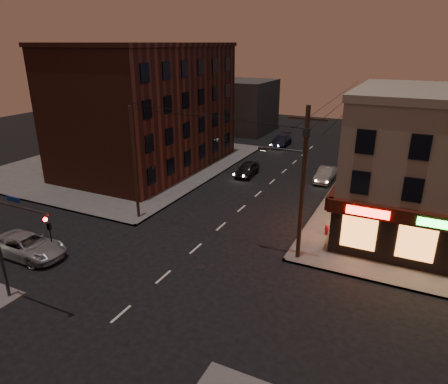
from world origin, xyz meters
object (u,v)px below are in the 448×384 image
Objects in this scene: sedan_far at (281,141)px; fire_hydrant at (327,229)px; sedan_near at (247,169)px; sedan_mid at (326,175)px; suv_cross at (28,246)px.

sedan_far is 27.69m from fire_hydrant.
sedan_far is at bearing 115.33° from fire_hydrant.
sedan_near reaches higher than sedan_mid.
fire_hydrant is at bearing -57.52° from suv_cross.
sedan_far is (5.58, 36.75, -0.01)m from suv_cross.
sedan_near is 0.99× the size of sedan_mid.
sedan_mid is 15.29m from sedan_far.
sedan_far is (-8.95, 12.40, 0.04)m from sedan_mid.
fire_hydrant is at bearing -66.62° from sedan_far.
sedan_near is 15.35m from fire_hydrant.
sedan_near is (6.50, 22.51, -0.03)m from suv_cross.
sedan_mid is at bearing -32.25° from suv_cross.
fire_hydrant is (10.92, -10.79, -0.15)m from sedan_near.
suv_cross is 21.00m from fire_hydrant.
sedan_far is at bearing -10.07° from suv_cross.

